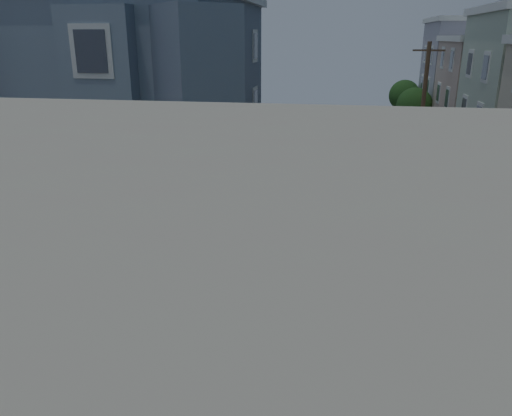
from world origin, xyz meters
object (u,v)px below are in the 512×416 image
(parked_car_a, at_px, (391,252))
(fire_hydrant, at_px, (480,234))
(pedestrian_b, at_px, (439,167))
(parked_car_b, at_px, (377,190))
(street_tree_near, at_px, (414,106))
(traffic_signal, at_px, (200,198))
(pedestrian_a, at_px, (419,174))
(street_tree_far, at_px, (404,95))
(parked_car_d, at_px, (369,148))
(parked_car_c, at_px, (402,169))
(running_child, at_px, (376,327))
(utility_pole, at_px, (423,104))

(parked_car_a, bearing_deg, fire_hydrant, 42.51)
(pedestrian_b, distance_m, parked_car_b, 6.67)
(street_tree_near, distance_m, pedestrian_b, 9.81)
(traffic_signal, bearing_deg, pedestrian_a, 76.85)
(street_tree_far, relative_size, traffic_signal, 0.96)
(parked_car_d, bearing_deg, parked_car_c, -72.02)
(running_child, bearing_deg, parked_car_c, 92.68)
(parked_car_b, bearing_deg, pedestrian_b, 43.53)
(parked_car_d, bearing_deg, street_tree_near, 36.00)
(utility_pole, distance_m, street_tree_far, 14.03)
(running_child, height_order, pedestrian_a, pedestrian_a)
(street_tree_far, bearing_deg, traffic_signal, -107.01)
(pedestrian_a, xyz_separation_m, parked_car_d, (-2.72, 9.63, -0.45))
(street_tree_far, distance_m, traffic_signal, 37.28)
(street_tree_near, xyz_separation_m, parked_car_a, (-3.60, -24.14, -3.18))
(pedestrian_b, height_order, traffic_signal, traffic_signal)
(utility_pole, relative_size, running_child, 6.60)
(parked_car_d, distance_m, fire_hydrant, 18.89)
(parked_car_d, height_order, fire_hydrant, parked_car_d)
(street_tree_near, relative_size, street_tree_far, 1.00)
(pedestrian_b, relative_size, traffic_signal, 0.31)
(street_tree_far, height_order, parked_car_c, street_tree_far)
(street_tree_near, height_order, pedestrian_a, street_tree_near)
(street_tree_near, height_order, running_child, street_tree_near)
(street_tree_near, xyz_separation_m, running_child, (-4.50, -30.07, -3.25))
(street_tree_far, height_order, running_child, street_tree_far)
(pedestrian_b, relative_size, parked_car_a, 0.38)
(utility_pole, distance_m, parked_car_a, 18.90)
(running_child, relative_size, fire_hydrant, 1.76)
(street_tree_far, xyz_separation_m, parked_car_c, (-1.62, -17.13, -3.26))
(utility_pole, relative_size, fire_hydrant, 11.60)
(street_tree_near, bearing_deg, fire_hydrant, -87.80)
(running_child, xyz_separation_m, traffic_signal, (-6.40, 2.42, 3.20))
(pedestrian_a, distance_m, fire_hydrant, 8.92)
(pedestrian_b, xyz_separation_m, parked_car_d, (-4.40, 6.84, -0.33))
(parked_car_a, bearing_deg, parked_car_d, 95.78)
(street_tree_far, bearing_deg, utility_pole, -90.82)
(street_tree_far, bearing_deg, pedestrian_b, -87.36)
(parked_car_c, bearing_deg, traffic_signal, -112.07)
(street_tree_near, bearing_deg, utility_pole, -91.91)
(pedestrian_b, relative_size, parked_car_d, 0.35)
(utility_pole, xyz_separation_m, running_child, (-4.30, -24.07, -4.12))
(utility_pole, bearing_deg, running_child, -100.13)
(pedestrian_b, relative_size, parked_car_b, 0.46)
(parked_car_b, height_order, fire_hydrant, parked_car_b)
(utility_pole, bearing_deg, pedestrian_b, -73.29)
(pedestrian_a, distance_m, parked_car_a, 12.34)
(street_tree_far, distance_m, pedestrian_a, 20.33)
(parked_car_c, bearing_deg, pedestrian_b, -0.28)
(pedestrian_b, distance_m, parked_car_a, 15.45)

